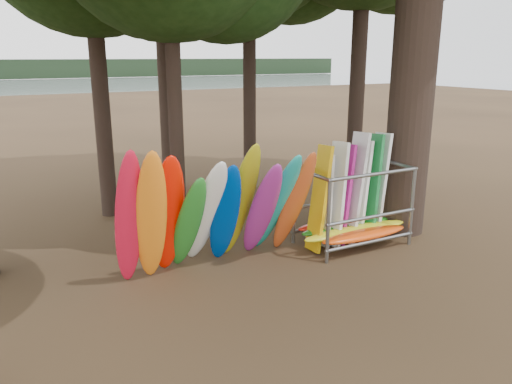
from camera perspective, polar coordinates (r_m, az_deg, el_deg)
name	(u,v)px	position (r m, az deg, el deg)	size (l,w,h in m)	color
ground	(276,266)	(11.81, 2.27, -8.44)	(120.00, 120.00, 0.00)	#47331E
lake	(39,95)	(69.73, -23.57, 10.16)	(160.00, 160.00, 0.00)	gray
far_shore	(16,69)	(119.51, -25.76, 12.53)	(160.00, 4.00, 4.00)	black
kayak_row	(217,212)	(11.18, -4.49, -2.32)	(4.65, 2.20, 3.19)	red
storage_rack	(352,207)	(13.08, 10.94, -1.73)	(3.19, 1.62, 2.92)	slate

